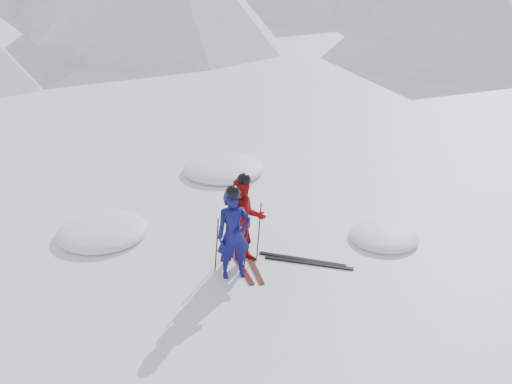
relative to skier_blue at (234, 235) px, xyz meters
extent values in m
plane|color=white|center=(2.00, 0.74, -0.84)|extent=(160.00, 160.00, 0.00)
imported|color=#0E0E55|center=(0.00, 0.00, 0.00)|extent=(0.66, 0.47, 1.68)
imported|color=#AD0D0F|center=(0.24, 0.46, 0.01)|extent=(0.92, 0.77, 1.71)
cylinder|color=black|center=(-0.30, 0.15, -0.28)|extent=(0.11, 0.08, 1.12)
cylinder|color=black|center=(0.25, 0.25, -0.28)|extent=(0.11, 0.07, 1.12)
cylinder|color=black|center=(-0.06, 0.71, -0.27)|extent=(0.12, 0.09, 1.14)
cylinder|color=black|center=(0.54, 0.61, -0.27)|extent=(0.12, 0.08, 1.14)
cube|color=black|center=(0.12, 0.46, -0.83)|extent=(0.41, 1.69, 0.03)
cube|color=black|center=(0.36, 0.46, -0.83)|extent=(0.29, 1.70, 0.03)
cube|color=black|center=(1.35, 0.36, -0.83)|extent=(1.58, 0.80, 0.03)
cube|color=black|center=(1.45, 0.21, -0.83)|extent=(1.60, 0.74, 0.03)
ellipsoid|color=white|center=(-2.59, 1.92, -0.84)|extent=(1.88, 1.88, 0.41)
ellipsoid|color=white|center=(3.20, 0.96, -0.84)|extent=(1.44, 1.44, 0.32)
ellipsoid|color=white|center=(0.22, 5.16, -0.84)|extent=(2.18, 2.18, 0.48)
camera|label=1|loc=(-0.76, -8.47, 4.57)|focal=38.00mm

